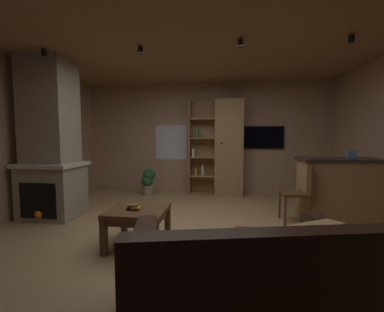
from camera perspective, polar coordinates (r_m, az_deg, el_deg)
name	(u,v)px	position (r m, az deg, el deg)	size (l,w,h in m)	color
floor	(188,236)	(3.58, -0.91, -17.68)	(5.80, 5.46, 0.02)	tan
wall_back	(205,138)	(6.06, 3.03, 4.06)	(5.92, 0.06, 2.60)	tan
ceiling	(188,37)	(3.55, -0.97, 25.44)	(5.80, 5.46, 0.02)	#8E6B47
window_pane_back	(171,142)	(6.15, -4.77, 3.13)	(0.78, 0.01, 0.84)	white
stone_fireplace	(51,147)	(4.71, -29.53, 1.85)	(0.95, 0.77, 2.60)	gray
bookshelf_cabinet	(225,148)	(5.77, 7.59, 1.75)	(1.22, 0.41, 2.17)	#A87F51
kitchen_bar_counter	(350,190)	(4.71, 32.27, -6.49)	(1.54, 0.61, 1.00)	#A87F51
tissue_box	(351,155)	(4.71, 32.52, 0.27)	(0.12, 0.12, 0.11)	#598CBF
leather_couch	(251,289)	(1.96, 13.40, -27.47)	(1.74, 1.26, 0.84)	#382116
coffee_table	(138,216)	(3.19, -12.21, -13.19)	(0.68, 0.65, 0.47)	brown
table_book_0	(132,209)	(3.14, -13.44, -11.59)	(0.11, 0.11, 0.02)	black
table_book_1	(136,208)	(3.11, -12.66, -11.39)	(0.10, 0.09, 0.02)	gold
table_book_2	(133,205)	(3.13, -13.22, -10.86)	(0.13, 0.10, 0.02)	brown
dining_chair	(300,189)	(4.25, 23.45, -6.91)	(0.43, 0.43, 0.92)	brown
potted_floor_plant	(148,181)	(5.82, -9.93, -5.72)	(0.31, 0.30, 0.62)	#9E896B
wall_mounted_tv	(263,137)	(6.03, 15.88, 4.09)	(0.92, 0.06, 0.52)	black
track_light_spot_0	(44,53)	(4.40, -30.69, 19.59)	(0.07, 0.07, 0.09)	black
track_light_spot_1	(140,50)	(3.82, -11.68, 22.57)	(0.07, 0.07, 0.09)	black
track_light_spot_2	(240,43)	(3.56, 10.99, 23.96)	(0.07, 0.07, 0.09)	black
track_light_spot_3	(351,39)	(3.91, 32.57, 21.56)	(0.07, 0.07, 0.09)	black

